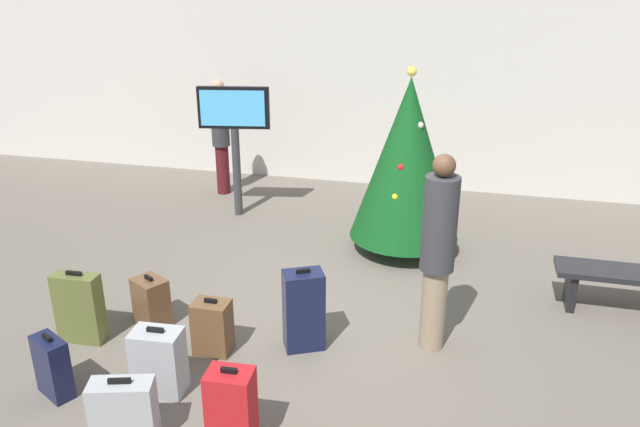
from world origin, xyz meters
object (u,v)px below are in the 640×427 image
Objects in this scene: flight_info_kiosk at (234,125)px; traveller_1 at (438,249)px; suitcase_1 at (124,412)px; suitcase_4 at (53,367)px; suitcase_6 at (212,327)px; suitcase_2 at (231,410)px; traveller_0 at (221,133)px; holiday_tree at (407,160)px; suitcase_7 at (159,362)px; waiting_bench at (629,282)px; suitcase_0 at (151,302)px; suitcase_5 at (304,310)px; suitcase_3 at (79,308)px.

traveller_1 is at bearing -42.61° from flight_info_kiosk.
suitcase_1 is 0.96m from suitcase_4.
suitcase_2 is at bearing -60.12° from suitcase_6.
traveller_1 is (3.68, -3.70, 0.03)m from traveller_0.
holiday_tree is 4.18× the size of suitcase_6.
suitcase_6 is (0.16, 1.29, -0.00)m from suitcase_1.
traveller_1 is 2.64m from suitcase_7.
suitcase_0 is at bearing -162.84° from waiting_bench.
traveller_0 is at bearing 96.93° from suitcase_4.
traveller_0 is at bearing 153.89° from holiday_tree.
traveller_1 is at bearing 30.07° from suitcase_7.
holiday_tree reaches higher than traveller_1.
suitcase_1 is at bearing -74.76° from traveller_0.
suitcase_6 is at bearing -117.93° from holiday_tree.
suitcase_6 is at bearing 41.48° from suitcase_4.
suitcase_5 is 0.87m from suitcase_6.
suitcase_3 is at bearing 135.12° from suitcase_1.
waiting_bench is at bearing 28.26° from suitcase_4.
waiting_bench is at bearing 41.32° from suitcase_2.
suitcase_7 is (-2.19, -1.27, -0.73)m from traveller_1.
suitcase_7 is (0.85, 0.26, 0.02)m from suitcase_4.
suitcase_1 is 0.98× the size of suitcase_4.
traveller_1 reaches higher than suitcase_3.
traveller_0 is at bearing 105.24° from suitcase_1.
traveller_0 is 2.49× the size of suitcase_3.
suitcase_7 reaches higher than suitcase_6.
traveller_1 reaches higher than suitcase_5.
waiting_bench is at bearing 17.16° from suitcase_0.
waiting_bench is at bearing 25.02° from suitcase_5.
traveller_0 is 2.64× the size of suitcase_2.
suitcase_4 is 2.23m from suitcase_5.
suitcase_3 reaches higher than suitcase_7.
suitcase_7 is (-0.19, -0.67, 0.03)m from suitcase_6.
traveller_0 is 3.29× the size of suitcase_6.
traveller_1 reaches higher than suitcase_7.
waiting_bench is 2.66× the size of suitcase_0.
holiday_tree is 2.64m from flight_info_kiosk.
suitcase_6 is (-2.00, -0.60, -0.76)m from traveller_1.
suitcase_3 is (-5.26, -1.89, -0.00)m from waiting_bench.
holiday_tree reaches higher than suitcase_2.
suitcase_6 is at bearing -68.63° from traveller_0.
suitcase_1 reaches higher than waiting_bench.
traveller_0 is at bearing 94.67° from suitcase_3.
holiday_tree reaches higher than waiting_bench.
suitcase_4 is (-2.51, -3.68, -0.96)m from holiday_tree.
suitcase_0 is 0.68m from suitcase_3.
waiting_bench is 2.58× the size of suitcase_1.
holiday_tree is at bearing 78.25° from suitcase_2.
suitcase_1 is 1.64m from suitcase_3.
suitcase_1 is at bearing -97.15° from suitcase_6.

